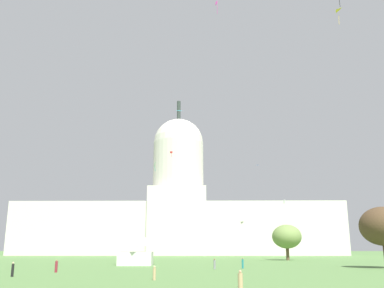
{
  "coord_description": "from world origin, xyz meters",
  "views": [
    {
      "loc": [
        5.84,
        -27.92,
        3.49
      ],
      "look_at": [
        4.04,
        83.79,
        31.09
      ],
      "focal_mm": 39.23,
      "sensor_mm": 36.0,
      "label": 1
    }
  ],
  "objects_px": {
    "kite_white_mid": "(284,202)",
    "kite_green_mid": "(155,165)",
    "tree_east_far": "(287,237)",
    "person_maroon_near_tree_west": "(56,267)",
    "kite_red_high": "(171,152)",
    "kite_magenta_high": "(217,4)",
    "event_tent": "(136,249)",
    "tree_east_mid": "(383,226)",
    "person_teal_mid_right": "(243,263)",
    "kite_blue_high": "(258,166)",
    "kite_cyan_high": "(180,112)",
    "capitol_building": "(178,213)",
    "kite_gold_high": "(336,12)",
    "person_tan_edge_west": "(240,282)",
    "person_black_back_center": "(13,270)",
    "person_grey_lawn_far_left": "(215,264)",
    "person_tan_back_left": "(154,273)"
  },
  "relations": [
    {
      "from": "event_tent",
      "to": "tree_east_mid",
      "type": "height_order",
      "value": "tree_east_mid"
    },
    {
      "from": "kite_red_high",
      "to": "kite_white_mid",
      "type": "relative_size",
      "value": 1.48
    },
    {
      "from": "kite_cyan_high",
      "to": "tree_east_mid",
      "type": "bearing_deg",
      "value": -53.92
    },
    {
      "from": "tree_east_far",
      "to": "person_maroon_near_tree_west",
      "type": "relative_size",
      "value": 6.44
    },
    {
      "from": "person_tan_edge_west",
      "to": "kite_white_mid",
      "type": "distance_m",
      "value": 107.78
    },
    {
      "from": "person_maroon_near_tree_west",
      "to": "kite_blue_high",
      "type": "distance_m",
      "value": 120.19
    },
    {
      "from": "tree_east_mid",
      "to": "kite_red_high",
      "type": "relative_size",
      "value": 5.04
    },
    {
      "from": "person_tan_edge_west",
      "to": "kite_gold_high",
      "type": "height_order",
      "value": "kite_gold_high"
    },
    {
      "from": "person_teal_mid_right",
      "to": "kite_blue_high",
      "type": "distance_m",
      "value": 101.41
    },
    {
      "from": "person_teal_mid_right",
      "to": "kite_gold_high",
      "type": "distance_m",
      "value": 56.14
    },
    {
      "from": "kite_gold_high",
      "to": "kite_green_mid",
      "type": "bearing_deg",
      "value": -140.87
    },
    {
      "from": "person_teal_mid_right",
      "to": "kite_red_high",
      "type": "distance_m",
      "value": 81.96
    },
    {
      "from": "kite_magenta_high",
      "to": "person_tan_back_left",
      "type": "bearing_deg",
      "value": 171.4
    },
    {
      "from": "kite_magenta_high",
      "to": "tree_east_far",
      "type": "bearing_deg",
      "value": -22.16
    },
    {
      "from": "person_tan_edge_west",
      "to": "person_grey_lawn_far_left",
      "type": "xyz_separation_m",
      "value": [
        -0.77,
        36.42,
        0.02
      ]
    },
    {
      "from": "person_grey_lawn_far_left",
      "to": "kite_magenta_high",
      "type": "height_order",
      "value": "kite_magenta_high"
    },
    {
      "from": "person_teal_mid_right",
      "to": "person_tan_edge_west",
      "type": "bearing_deg",
      "value": -29.85
    },
    {
      "from": "tree_east_far",
      "to": "person_teal_mid_right",
      "type": "bearing_deg",
      "value": -110.32
    },
    {
      "from": "person_black_back_center",
      "to": "kite_blue_high",
      "type": "height_order",
      "value": "kite_blue_high"
    },
    {
      "from": "tree_east_far",
      "to": "person_maroon_near_tree_west",
      "type": "distance_m",
      "value": 74.56
    },
    {
      "from": "capitol_building",
      "to": "tree_east_far",
      "type": "xyz_separation_m",
      "value": [
        34.53,
        -76.57,
        -12.8
      ]
    },
    {
      "from": "capitol_building",
      "to": "kite_blue_high",
      "type": "relative_size",
      "value": 132.3
    },
    {
      "from": "kite_red_high",
      "to": "kite_blue_high",
      "type": "xyz_separation_m",
      "value": [
        33.87,
        22.02,
        -0.74
      ]
    },
    {
      "from": "capitol_building",
      "to": "person_black_back_center",
      "type": "height_order",
      "value": "capitol_building"
    },
    {
      "from": "event_tent",
      "to": "tree_east_far",
      "type": "bearing_deg",
      "value": 40.58
    },
    {
      "from": "kite_red_high",
      "to": "kite_magenta_high",
      "type": "relative_size",
      "value": 0.64
    },
    {
      "from": "tree_east_mid",
      "to": "person_maroon_near_tree_west",
      "type": "height_order",
      "value": "tree_east_mid"
    },
    {
      "from": "kite_red_high",
      "to": "kite_blue_high",
      "type": "bearing_deg",
      "value": 169.91
    },
    {
      "from": "person_teal_mid_right",
      "to": "capitol_building",
      "type": "bearing_deg",
      "value": 164.16
    },
    {
      "from": "kite_green_mid",
      "to": "kite_red_high",
      "type": "bearing_deg",
      "value": -151.92
    },
    {
      "from": "kite_magenta_high",
      "to": "capitol_building",
      "type": "bearing_deg",
      "value": 12.88
    },
    {
      "from": "person_maroon_near_tree_west",
      "to": "person_teal_mid_right",
      "type": "bearing_deg",
      "value": 34.64
    },
    {
      "from": "person_maroon_near_tree_west",
      "to": "kite_magenta_high",
      "type": "height_order",
      "value": "kite_magenta_high"
    },
    {
      "from": "person_teal_mid_right",
      "to": "kite_green_mid",
      "type": "relative_size",
      "value": 0.7
    },
    {
      "from": "person_maroon_near_tree_west",
      "to": "kite_green_mid",
      "type": "distance_m",
      "value": 54.54
    },
    {
      "from": "person_tan_edge_west",
      "to": "event_tent",
      "type": "bearing_deg",
      "value": -107.62
    },
    {
      "from": "event_tent",
      "to": "kite_cyan_high",
      "type": "xyz_separation_m",
      "value": [
        7.71,
        19.78,
        35.47
      ]
    },
    {
      "from": "event_tent",
      "to": "kite_magenta_high",
      "type": "distance_m",
      "value": 55.34
    },
    {
      "from": "event_tent",
      "to": "kite_red_high",
      "type": "xyz_separation_m",
      "value": [
        2.91,
        59.29,
        33.36
      ]
    },
    {
      "from": "person_maroon_near_tree_west",
      "to": "person_tan_back_left",
      "type": "xyz_separation_m",
      "value": [
        15.6,
        -14.24,
        -0.11
      ]
    },
    {
      "from": "kite_red_high",
      "to": "kite_magenta_high",
      "type": "distance_m",
      "value": 67.83
    },
    {
      "from": "kite_green_mid",
      "to": "kite_magenta_high",
      "type": "distance_m",
      "value": 44.34
    },
    {
      "from": "capitol_building",
      "to": "tree_east_mid",
      "type": "height_order",
      "value": "capitol_building"
    },
    {
      "from": "kite_white_mid",
      "to": "kite_green_mid",
      "type": "bearing_deg",
      "value": -37.46
    },
    {
      "from": "kite_white_mid",
      "to": "kite_gold_high",
      "type": "xyz_separation_m",
      "value": [
        1.25,
        -58.74,
        34.04
      ]
    },
    {
      "from": "person_teal_mid_right",
      "to": "kite_blue_high",
      "type": "relative_size",
      "value": 1.55
    },
    {
      "from": "person_teal_mid_right",
      "to": "person_black_back_center",
      "type": "height_order",
      "value": "person_black_back_center"
    },
    {
      "from": "person_maroon_near_tree_west",
      "to": "kite_red_high",
      "type": "relative_size",
      "value": 0.85
    },
    {
      "from": "kite_white_mid",
      "to": "kite_magenta_high",
      "type": "xyz_separation_m",
      "value": [
        -24.06,
        -56.29,
        37.63
      ]
    },
    {
      "from": "person_teal_mid_right",
      "to": "person_tan_back_left",
      "type": "bearing_deg",
      "value": -48.87
    }
  ]
}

